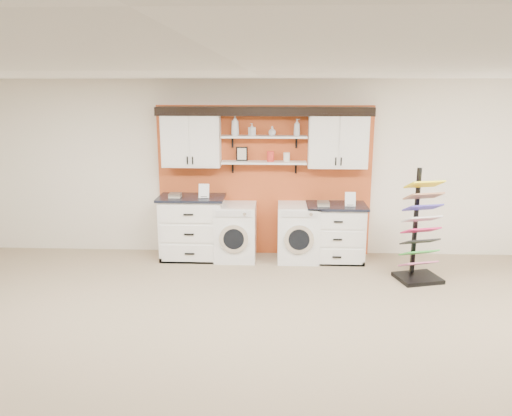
{
  "coord_description": "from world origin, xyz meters",
  "views": [
    {
      "loc": [
        0.23,
        -3.92,
        2.68
      ],
      "look_at": [
        -0.06,
        2.3,
        1.16
      ],
      "focal_mm": 35.0,
      "sensor_mm": 36.0,
      "label": 1
    }
  ],
  "objects_px": {
    "base_cabinet_right": "(335,232)",
    "washer": "(236,232)",
    "base_cabinet_left": "(192,228)",
    "sample_rack": "(419,245)",
    "dryer": "(298,232)"
  },
  "relations": [
    {
      "from": "base_cabinet_right",
      "to": "washer",
      "type": "bearing_deg",
      "value": -179.88
    },
    {
      "from": "base_cabinet_left",
      "to": "washer",
      "type": "height_order",
      "value": "base_cabinet_left"
    },
    {
      "from": "base_cabinet_left",
      "to": "washer",
      "type": "relative_size",
      "value": 1.17
    },
    {
      "from": "base_cabinet_left",
      "to": "base_cabinet_right",
      "type": "bearing_deg",
      "value": 0.0
    },
    {
      "from": "sample_rack",
      "to": "washer",
      "type": "bearing_deg",
      "value": 148.72
    },
    {
      "from": "base_cabinet_left",
      "to": "dryer",
      "type": "height_order",
      "value": "base_cabinet_left"
    },
    {
      "from": "dryer",
      "to": "sample_rack",
      "type": "bearing_deg",
      "value": -24.8
    },
    {
      "from": "base_cabinet_right",
      "to": "washer",
      "type": "height_order",
      "value": "base_cabinet_right"
    },
    {
      "from": "base_cabinet_right",
      "to": "sample_rack",
      "type": "xyz_separation_m",
      "value": [
        1.09,
        -0.78,
        0.06
      ]
    },
    {
      "from": "sample_rack",
      "to": "dryer",
      "type": "bearing_deg",
      "value": 140.1
    },
    {
      "from": "base_cabinet_right",
      "to": "sample_rack",
      "type": "distance_m",
      "value": 1.34
    },
    {
      "from": "dryer",
      "to": "base_cabinet_left",
      "type": "bearing_deg",
      "value": 179.89
    },
    {
      "from": "base_cabinet_right",
      "to": "dryer",
      "type": "xyz_separation_m",
      "value": [
        -0.58,
        -0.0,
        -0.0
      ]
    },
    {
      "from": "washer",
      "to": "dryer",
      "type": "relative_size",
      "value": 0.99
    },
    {
      "from": "washer",
      "to": "dryer",
      "type": "xyz_separation_m",
      "value": [
        0.99,
        -0.0,
        0.0
      ]
    }
  ]
}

